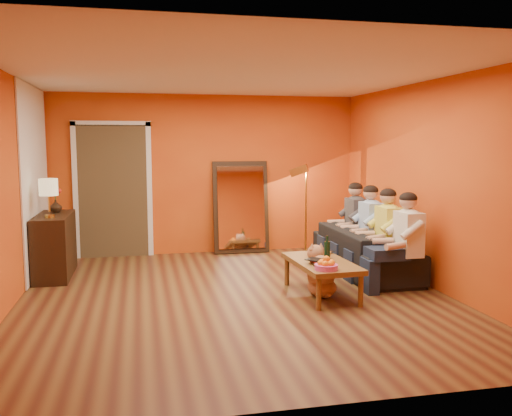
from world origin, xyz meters
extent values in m
cube|color=brown|center=(0.00, 0.00, 0.00)|extent=(5.00, 5.50, 0.00)
cube|color=white|center=(0.00, 0.00, 2.60)|extent=(5.00, 5.50, 0.00)
cube|color=#C95517|center=(0.00, 2.75, 1.30)|extent=(5.00, 0.00, 2.60)
cube|color=#C95517|center=(-2.50, 0.00, 1.30)|extent=(0.00, 5.50, 2.60)
cube|color=#C95517|center=(2.50, 0.00, 1.30)|extent=(0.00, 5.50, 2.60)
cube|color=white|center=(-2.48, 1.75, 1.30)|extent=(0.02, 1.90, 2.58)
cube|color=#3F2D19|center=(-1.50, 2.83, 1.05)|extent=(1.06, 0.30, 2.10)
cube|color=white|center=(-2.07, 2.71, 1.05)|extent=(0.08, 0.06, 2.20)
cube|color=white|center=(-0.93, 2.71, 1.05)|extent=(0.08, 0.06, 2.20)
cube|color=white|center=(-1.50, 2.71, 2.12)|extent=(1.22, 0.06, 0.08)
cube|color=black|center=(0.55, 2.63, 0.76)|extent=(0.92, 0.27, 1.51)
cube|color=white|center=(0.55, 2.59, 0.76)|extent=(0.78, 0.21, 1.35)
cube|color=black|center=(-2.24, 1.55, 0.42)|extent=(0.44, 1.18, 0.85)
imported|color=black|center=(2.00, 0.87, 0.31)|extent=(2.13, 0.83, 0.62)
cylinder|color=black|center=(1.07, -0.16, 0.58)|extent=(0.07, 0.07, 0.31)
imported|color=#B27F3F|center=(1.14, 0.01, 0.46)|extent=(0.10, 0.10, 0.08)
imported|color=black|center=(1.20, 0.24, 0.43)|extent=(0.35, 0.29, 0.02)
imported|color=black|center=(0.84, -0.31, 0.43)|extent=(0.19, 0.24, 0.02)
imported|color=red|center=(0.85, -0.30, 0.45)|extent=(0.20, 0.25, 0.02)
imported|color=black|center=(0.84, -0.32, 0.47)|extent=(0.27, 0.28, 0.02)
imported|color=black|center=(-2.24, 1.80, 0.94)|extent=(0.17, 0.17, 0.18)
camera|label=1|loc=(-1.08, -6.14, 1.82)|focal=38.00mm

